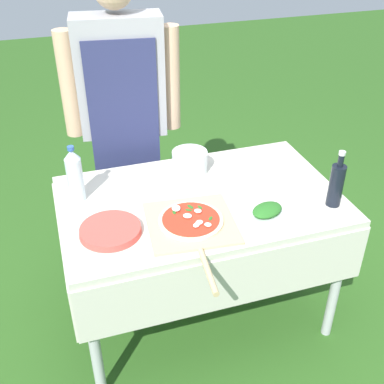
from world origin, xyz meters
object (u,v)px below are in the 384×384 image
object	(u,v)px
person_cook	(123,106)
pizza_on_peel	(191,223)
herb_container	(267,211)
plate_stack	(110,230)
oil_bottle	(336,184)
mixing_tub	(190,162)
prep_table	(200,214)
water_bottle	(75,175)

from	to	relation	value
person_cook	pizza_on_peel	bearing A→B (deg)	105.70
herb_container	plate_stack	distance (m)	0.69
person_cook	oil_bottle	world-z (taller)	person_cook
person_cook	mixing_tub	size ratio (longest dim) A/B	9.35
oil_bottle	herb_container	world-z (taller)	oil_bottle
oil_bottle	mixing_tub	bearing A→B (deg)	137.99
person_cook	pizza_on_peel	xyz separation A→B (m)	(0.12, -0.85, -0.22)
prep_table	pizza_on_peel	distance (m)	0.25
mixing_tub	prep_table	bearing A→B (deg)	-95.70
prep_table	mixing_tub	distance (m)	0.29
prep_table	herb_container	world-z (taller)	herb_container
water_bottle	herb_container	distance (m)	0.88
herb_container	mixing_tub	bearing A→B (deg)	114.49
person_cook	water_bottle	distance (m)	0.59
plate_stack	water_bottle	bearing A→B (deg)	108.08
prep_table	person_cook	bearing A→B (deg)	109.10
pizza_on_peel	water_bottle	distance (m)	0.58
oil_bottle	herb_container	xyz separation A→B (m)	(-0.32, 0.02, -0.09)
pizza_on_peel	herb_container	size ratio (longest dim) A/B	3.06
person_cook	water_bottle	size ratio (longest dim) A/B	6.09
mixing_tub	plate_stack	bearing A→B (deg)	-140.65
pizza_on_peel	herb_container	world-z (taller)	pizza_on_peel
pizza_on_peel	mixing_tub	distance (m)	0.46
plate_stack	herb_container	bearing A→B (deg)	-6.58
prep_table	pizza_on_peel	xyz separation A→B (m)	(-0.11, -0.20, 0.11)
water_bottle	pizza_on_peel	bearing A→B (deg)	-39.37
prep_table	pizza_on_peel	world-z (taller)	pizza_on_peel
person_cook	mixing_tub	world-z (taller)	person_cook
pizza_on_peel	herb_container	distance (m)	0.34
water_bottle	herb_container	xyz separation A→B (m)	(0.78, -0.39, -0.11)
herb_container	pizza_on_peel	bearing A→B (deg)	175.92
water_bottle	plate_stack	size ratio (longest dim) A/B	1.04
plate_stack	pizza_on_peel	bearing A→B (deg)	-9.09
oil_bottle	plate_stack	world-z (taller)	oil_bottle
prep_table	plate_stack	distance (m)	0.48
person_cook	oil_bottle	distance (m)	1.19
mixing_tub	plate_stack	xyz separation A→B (m)	(-0.47, -0.39, -0.04)
prep_table	water_bottle	size ratio (longest dim) A/B	4.80
pizza_on_peel	herb_container	bearing A→B (deg)	1.51
water_bottle	mixing_tub	size ratio (longest dim) A/B	1.54
herb_container	mixing_tub	size ratio (longest dim) A/B	1.17
water_bottle	herb_container	bearing A→B (deg)	-26.20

